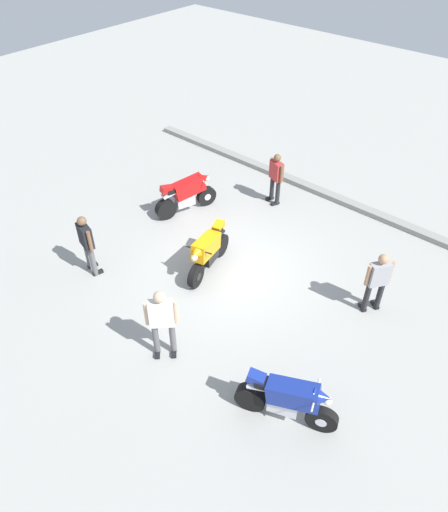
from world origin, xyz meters
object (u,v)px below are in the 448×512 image
motorcycle_blue_sportbike (287,399)px  person_in_white_shirt (162,319)px  person_in_gray_shirt (378,280)px  motorcycle_orange_sportbike (208,251)px  person_in_red_shirt (276,176)px  motorcycle_red_sportbike (186,194)px  person_in_black_shirt (87,241)px

motorcycle_blue_sportbike → person_in_white_shirt: (-2.82, -0.39, 0.43)m
person_in_gray_shirt → motorcycle_orange_sportbike: bearing=56.2°
motorcycle_orange_sportbike → person_in_red_shirt: (-0.55, 3.61, 0.30)m
motorcycle_red_sportbike → motorcycle_blue_sportbike: (6.15, -3.72, 0.00)m
motorcycle_orange_sportbike → person_in_white_shirt: (1.10, -2.58, 0.43)m
motorcycle_blue_sportbike → person_in_white_shirt: bearing=167.2°
motorcycle_red_sportbike → motorcycle_orange_sportbike: bearing=-106.4°
person_in_white_shirt → person_in_red_shirt: bearing=150.7°
motorcycle_red_sportbike → person_in_red_shirt: bearing=-20.5°
motorcycle_red_sportbike → person_in_black_shirt: (0.05, -3.50, 0.37)m
person_in_gray_shirt → person_in_red_shirt: 4.89m
motorcycle_blue_sportbike → person_in_red_shirt: person_in_red_shirt is taller
motorcycle_blue_sportbike → person_in_black_shirt: person_in_black_shirt is taller
person_in_white_shirt → person_in_red_shirt: 6.41m
person_in_black_shirt → person_in_gray_shirt: bearing=-46.6°
person_in_gray_shirt → person_in_black_shirt: size_ratio=0.98×
motorcycle_orange_sportbike → person_in_white_shirt: person_in_white_shirt is taller
person_in_red_shirt → person_in_white_shirt: bearing=36.1°
person_in_white_shirt → motorcycle_orange_sportbike: bearing=158.9°
motorcycle_red_sportbike → person_in_gray_shirt: (6.03, -0.12, 0.34)m
motorcycle_orange_sportbike → motorcycle_red_sportbike: bearing=-139.6°
motorcycle_red_sportbike → person_in_red_shirt: (1.67, 2.09, 0.30)m
person_in_white_shirt → person_in_black_shirt: 3.33m
motorcycle_red_sportbike → person_in_white_shirt: person_in_white_shirt is taller
motorcycle_blue_sportbike → motorcycle_red_sportbike: bearing=128.2°
motorcycle_orange_sportbike → person_in_red_shirt: person_in_red_shirt is taller
person_in_red_shirt → motorcycle_red_sportbike: bearing=-17.5°
motorcycle_blue_sportbike → person_in_black_shirt: 6.11m
person_in_gray_shirt → person_in_red_shirt: bearing=9.1°
person_in_black_shirt → person_in_red_shirt: bearing=-2.2°
motorcycle_blue_sportbike → person_in_gray_shirt: 3.62m
person_in_white_shirt → person_in_gray_shirt: bearing=101.5°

